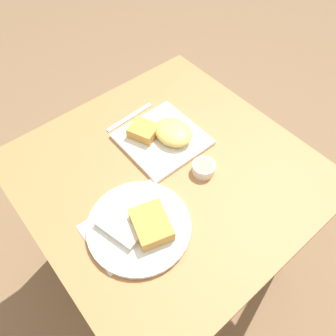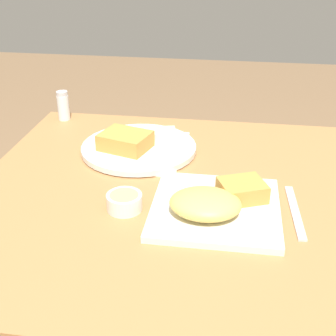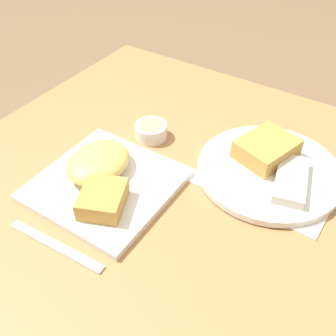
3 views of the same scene
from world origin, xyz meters
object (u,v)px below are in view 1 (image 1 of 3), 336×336
plate_square_near (164,135)px  plate_oval_far (140,226)px  sauce_ramekin (204,168)px  butter_knife (130,117)px

plate_square_near → plate_oval_far: bearing=129.4°
sauce_ramekin → butter_knife: bearing=6.4°
plate_square_near → butter_knife: size_ratio=1.28×
plate_oval_far → sauce_ramekin: 0.27m
plate_square_near → butter_knife: plate_square_near is taller
sauce_ramekin → butter_knife: (0.34, 0.04, -0.02)m
plate_oval_far → butter_knife: bearing=-32.0°
plate_square_near → plate_oval_far: 0.33m
sauce_ramekin → butter_knife: size_ratio=0.36×
plate_oval_far → plate_square_near: bearing=-50.6°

